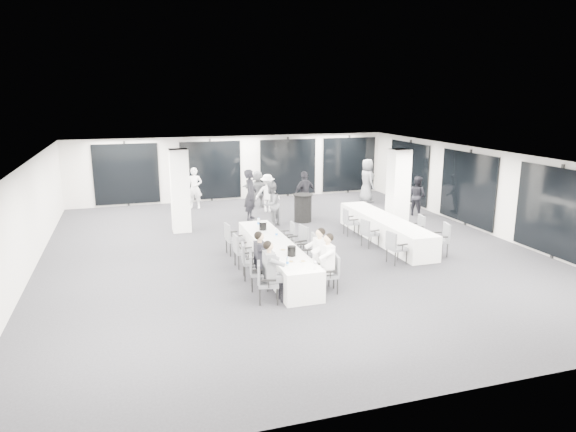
# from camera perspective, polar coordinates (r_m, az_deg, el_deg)

# --- Properties ---
(room) EXTENTS (14.04, 16.04, 2.84)m
(room) POSITION_cam_1_polar(r_m,az_deg,el_deg) (16.40, 1.76, 2.20)
(room) COLOR black
(room) RESTS_ON ground
(column_left) EXTENTS (0.60, 0.60, 2.80)m
(column_left) POSITION_cam_1_polar(r_m,az_deg,el_deg) (17.64, -11.91, 2.76)
(column_left) COLOR white
(column_left) RESTS_ON floor
(column_right) EXTENTS (0.60, 0.60, 2.80)m
(column_right) POSITION_cam_1_polar(r_m,az_deg,el_deg) (17.65, 12.12, 2.76)
(column_right) COLOR white
(column_right) RESTS_ON floor
(banquet_table_main) EXTENTS (0.90, 5.00, 0.75)m
(banquet_table_main) POSITION_cam_1_polar(r_m,az_deg,el_deg) (13.65, -1.40, -4.51)
(banquet_table_main) COLOR white
(banquet_table_main) RESTS_ON floor
(banquet_table_side) EXTENTS (0.90, 5.00, 0.75)m
(banquet_table_side) POSITION_cam_1_polar(r_m,az_deg,el_deg) (16.65, 10.67, -1.43)
(banquet_table_side) COLOR white
(banquet_table_side) RESTS_ON floor
(cocktail_table) EXTENTS (0.73, 0.73, 1.01)m
(cocktail_table) POSITION_cam_1_polar(r_m,az_deg,el_deg) (18.76, 1.67, 0.92)
(cocktail_table) COLOR black
(cocktail_table) RESTS_ON floor
(chair_main_left_near) EXTENTS (0.57, 0.59, 0.93)m
(chair_main_left_near) POSITION_cam_1_polar(r_m,az_deg,el_deg) (11.54, -2.59, -7.11)
(chair_main_left_near) COLOR #4A4D51
(chair_main_left_near) RESTS_ON floor
(chair_main_left_second) EXTENTS (0.52, 0.55, 0.87)m
(chair_main_left_second) POSITION_cam_1_polar(r_m,az_deg,el_deg) (12.30, -3.56, -5.96)
(chair_main_left_second) COLOR #4A4D51
(chair_main_left_second) RESTS_ON floor
(chair_main_left_mid) EXTENTS (0.53, 0.57, 0.92)m
(chair_main_left_mid) POSITION_cam_1_polar(r_m,az_deg,el_deg) (13.01, -4.41, -4.75)
(chair_main_left_mid) COLOR #4A4D51
(chair_main_left_mid) RESTS_ON floor
(chair_main_left_fourth) EXTENTS (0.49, 0.54, 0.91)m
(chair_main_left_fourth) POSITION_cam_1_polar(r_m,az_deg,el_deg) (13.88, -5.29, -3.62)
(chair_main_left_fourth) COLOR #4A4D51
(chair_main_left_fourth) RESTS_ON floor
(chair_main_left_far) EXTENTS (0.51, 0.56, 0.93)m
(chair_main_left_far) POSITION_cam_1_polar(r_m,az_deg,el_deg) (15.01, -6.26, -2.30)
(chair_main_left_far) COLOR #4A4D51
(chair_main_left_far) RESTS_ON floor
(chair_main_right_near) EXTENTS (0.52, 0.55, 0.90)m
(chair_main_right_near) POSITION_cam_1_polar(r_m,az_deg,el_deg) (12.17, 4.84, -6.13)
(chair_main_right_near) COLOR #4A4D51
(chair_main_right_near) RESTS_ON floor
(chair_main_right_second) EXTENTS (0.52, 0.55, 0.90)m
(chair_main_right_second) POSITION_cam_1_polar(r_m,az_deg,el_deg) (12.63, 3.94, -5.38)
(chair_main_right_second) COLOR #4A4D51
(chair_main_right_second) RESTS_ON floor
(chair_main_right_mid) EXTENTS (0.56, 0.60, 0.99)m
(chair_main_right_mid) POSITION_cam_1_polar(r_m,az_deg,el_deg) (13.58, 2.32, -3.77)
(chair_main_right_mid) COLOR #4A4D51
(chair_main_right_mid) RESTS_ON floor
(chair_main_right_fourth) EXTENTS (0.58, 0.62, 1.00)m
(chair_main_right_fourth) POSITION_cam_1_polar(r_m,az_deg,el_deg) (14.30, 1.25, -2.84)
(chair_main_right_fourth) COLOR #4A4D51
(chair_main_right_fourth) RESTS_ON floor
(chair_main_right_far) EXTENTS (0.47, 0.52, 0.88)m
(chair_main_right_far) POSITION_cam_1_polar(r_m,az_deg,el_deg) (15.20, 0.04, -2.12)
(chair_main_right_far) COLOR #4A4D51
(chair_main_right_far) RESTS_ON floor
(chair_side_left_near) EXTENTS (0.52, 0.56, 0.91)m
(chair_side_left_near) POSITION_cam_1_polar(r_m,az_deg,el_deg) (14.41, 11.78, -3.23)
(chair_side_left_near) COLOR #4A4D51
(chair_side_left_near) RESTS_ON floor
(chair_side_left_mid) EXTENTS (0.51, 0.54, 0.86)m
(chair_side_left_mid) POSITION_cam_1_polar(r_m,az_deg,el_deg) (15.81, 8.92, -1.71)
(chair_side_left_mid) COLOR #4A4D51
(chair_side_left_mid) RESTS_ON floor
(chair_side_left_far) EXTENTS (0.48, 0.53, 0.89)m
(chair_side_left_far) POSITION_cam_1_polar(r_m,az_deg,el_deg) (17.04, 6.81, -0.48)
(chair_side_left_far) COLOR #4A4D51
(chair_side_left_far) RESTS_ON floor
(chair_side_right_near) EXTENTS (0.58, 0.61, 0.95)m
(chair_side_right_near) POSITION_cam_1_polar(r_m,az_deg,el_deg) (15.47, 16.70, -2.27)
(chair_side_right_near) COLOR #4A4D51
(chair_side_right_near) RESTS_ON floor
(chair_side_right_mid) EXTENTS (0.50, 0.54, 0.89)m
(chair_side_right_mid) POSITION_cam_1_polar(r_m,az_deg,el_deg) (16.53, 14.17, -1.24)
(chair_side_right_mid) COLOR #4A4D51
(chair_side_right_mid) RESTS_ON floor
(chair_side_right_far) EXTENTS (0.59, 0.62, 0.97)m
(chair_side_right_far) POSITION_cam_1_polar(r_m,az_deg,el_deg) (17.97, 11.34, 0.23)
(chair_side_right_far) COLOR #4A4D51
(chair_side_right_far) RESTS_ON floor
(seated_guest_a) EXTENTS (0.50, 0.38, 1.44)m
(seated_guest_a) POSITION_cam_1_polar(r_m,az_deg,el_deg) (11.47, -1.80, -5.74)
(seated_guest_a) COLOR slate
(seated_guest_a) RESTS_ON floor
(seated_guest_b) EXTENTS (0.50, 0.38, 1.44)m
(seated_guest_b) POSITION_cam_1_polar(r_m,az_deg,el_deg) (12.22, -2.84, -4.52)
(seated_guest_b) COLOR black
(seated_guest_b) RESTS_ON floor
(seated_guest_c) EXTENTS (0.50, 0.38, 1.44)m
(seated_guest_c) POSITION_cam_1_polar(r_m,az_deg,el_deg) (12.03, 4.14, -4.84)
(seated_guest_c) COLOR white
(seated_guest_c) RESTS_ON floor
(seated_guest_d) EXTENTS (0.50, 0.38, 1.44)m
(seated_guest_d) POSITION_cam_1_polar(r_m,az_deg,el_deg) (12.49, 3.25, -4.12)
(seated_guest_d) COLOR white
(seated_guest_d) RESTS_ON floor
(standing_guest_a) EXTENTS (0.90, 0.97, 2.13)m
(standing_guest_a) POSITION_cam_1_polar(r_m,az_deg,el_deg) (18.99, -4.20, 2.74)
(standing_guest_a) COLOR black
(standing_guest_a) RESTS_ON floor
(standing_guest_b) EXTENTS (1.00, 0.99, 1.81)m
(standing_guest_b) POSITION_cam_1_polar(r_m,az_deg,el_deg) (17.97, -1.90, 1.63)
(standing_guest_b) COLOR slate
(standing_guest_b) RESTS_ON floor
(standing_guest_c) EXTENTS (1.22, 0.90, 1.70)m
(standing_guest_c) POSITION_cam_1_polar(r_m,az_deg,el_deg) (20.27, -2.29, 2.82)
(standing_guest_c) COLOR white
(standing_guest_c) RESTS_ON floor
(standing_guest_d) EXTENTS (1.29, 0.99, 1.94)m
(standing_guest_d) POSITION_cam_1_polar(r_m,az_deg,el_deg) (19.66, 1.88, 2.85)
(standing_guest_d) COLOR black
(standing_guest_d) RESTS_ON floor
(standing_guest_e) EXTENTS (0.65, 1.04, 2.11)m
(standing_guest_e) POSITION_cam_1_polar(r_m,az_deg,el_deg) (22.40, 8.78, 4.22)
(standing_guest_e) COLOR slate
(standing_guest_e) RESTS_ON floor
(standing_guest_f) EXTENTS (1.66, 1.29, 1.70)m
(standing_guest_f) POSITION_cam_1_polar(r_m,az_deg,el_deg) (21.22, -3.37, 3.29)
(standing_guest_f) COLOR slate
(standing_guest_f) RESTS_ON floor
(standing_guest_g) EXTENTS (0.83, 0.75, 1.89)m
(standing_guest_g) POSITION_cam_1_polar(r_m,az_deg,el_deg) (21.26, -10.33, 3.37)
(standing_guest_g) COLOR white
(standing_guest_g) RESTS_ON floor
(standing_guest_h) EXTENTS (0.81, 0.97, 1.74)m
(standing_guest_h) POSITION_cam_1_polar(r_m,az_deg,el_deg) (20.28, 14.14, 2.48)
(standing_guest_h) COLOR black
(standing_guest_h) RESTS_ON floor
(ice_bucket_near) EXTENTS (0.21, 0.21, 0.24)m
(ice_bucket_near) POSITION_cam_1_polar(r_m,az_deg,el_deg) (12.43, 0.40, -3.92)
(ice_bucket_near) COLOR black
(ice_bucket_near) RESTS_ON banquet_table_main
(ice_bucket_far) EXTENTS (0.22, 0.22, 0.25)m
(ice_bucket_far) POSITION_cam_1_polar(r_m,az_deg,el_deg) (14.79, -2.81, -1.09)
(ice_bucket_far) COLOR black
(ice_bucket_far) RESTS_ON banquet_table_main
(water_bottle_a) EXTENTS (0.06, 0.06, 0.20)m
(water_bottle_a) POSITION_cam_1_polar(r_m,az_deg,el_deg) (11.73, -0.06, -5.10)
(water_bottle_a) COLOR silver
(water_bottle_a) RESTS_ON banquet_table_main
(water_bottle_b) EXTENTS (0.07, 0.07, 0.21)m
(water_bottle_b) POSITION_cam_1_polar(r_m,az_deg,el_deg) (14.05, -1.29, -1.94)
(water_bottle_b) COLOR silver
(water_bottle_b) RESTS_ON banquet_table_main
(water_bottle_c) EXTENTS (0.08, 0.08, 0.24)m
(water_bottle_c) POSITION_cam_1_polar(r_m,az_deg,el_deg) (15.20, -3.29, -0.70)
(water_bottle_c) COLOR silver
(water_bottle_c) RESTS_ON banquet_table_main
(plate_a) EXTENTS (0.19, 0.19, 0.03)m
(plate_a) POSITION_cam_1_polar(r_m,az_deg,el_deg) (12.01, 0.32, -5.09)
(plate_a) COLOR white
(plate_a) RESTS_ON banquet_table_main
(plate_b) EXTENTS (0.18, 0.18, 0.03)m
(plate_b) POSITION_cam_1_polar(r_m,az_deg,el_deg) (12.05, 1.68, -5.04)
(plate_b) COLOR white
(plate_b) RESTS_ON banquet_table_main
(plate_c) EXTENTS (0.20, 0.20, 0.03)m
(plate_c) POSITION_cam_1_polar(r_m,az_deg,el_deg) (12.90, -0.56, -3.78)
(plate_c) COLOR white
(plate_c) RESTS_ON banquet_table_main
(wine_glass) EXTENTS (0.08, 0.08, 0.20)m
(wine_glass) POSITION_cam_1_polar(r_m,az_deg,el_deg) (11.51, 2.99, -5.21)
(wine_glass) COLOR silver
(wine_glass) RESTS_ON banquet_table_main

